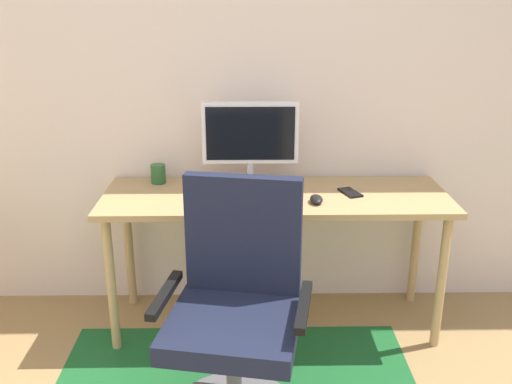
% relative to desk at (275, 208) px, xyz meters
% --- Properties ---
extents(wall_back, '(6.00, 0.10, 2.60)m').
position_rel_desk_xyz_m(wall_back, '(-0.10, 0.35, 0.65)').
color(wall_back, beige).
rests_on(wall_back, ground).
extents(desk, '(1.69, 0.55, 0.72)m').
position_rel_desk_xyz_m(desk, '(0.00, 0.00, 0.00)').
color(desk, tan).
rests_on(desk, ground).
extents(monitor, '(0.48, 0.18, 0.43)m').
position_rel_desk_xyz_m(monitor, '(-0.12, 0.13, 0.33)').
color(monitor, '#B2B2B7').
rests_on(monitor, desk).
extents(keyboard, '(0.43, 0.13, 0.02)m').
position_rel_desk_xyz_m(keyboard, '(-0.13, -0.13, 0.08)').
color(keyboard, black).
rests_on(keyboard, desk).
extents(computer_mouse, '(0.06, 0.10, 0.03)m').
position_rel_desk_xyz_m(computer_mouse, '(0.18, -0.12, 0.09)').
color(computer_mouse, black).
rests_on(computer_mouse, desk).
extents(coffee_cup, '(0.08, 0.08, 0.10)m').
position_rel_desk_xyz_m(coffee_cup, '(-0.60, 0.19, 0.12)').
color(coffee_cup, '#27592B').
rests_on(coffee_cup, desk).
extents(cell_phone, '(0.11, 0.15, 0.01)m').
position_rel_desk_xyz_m(cell_phone, '(0.37, 0.01, 0.08)').
color(cell_phone, black).
rests_on(cell_phone, desk).
extents(office_chair, '(0.62, 0.57, 0.98)m').
position_rel_desk_xyz_m(office_chair, '(-0.18, -0.68, -0.24)').
color(office_chair, slate).
rests_on(office_chair, ground).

